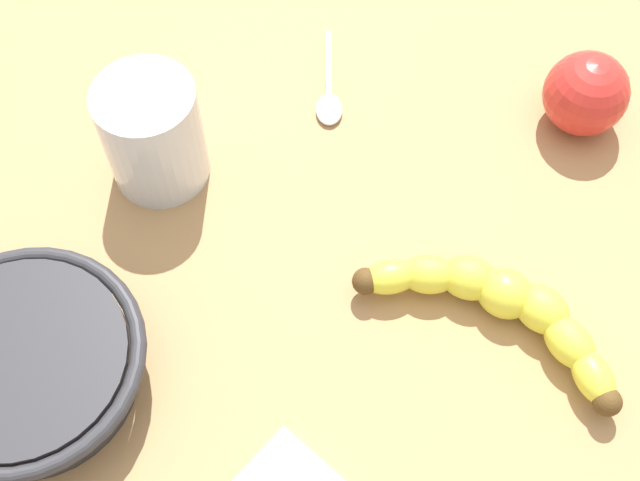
{
  "coord_description": "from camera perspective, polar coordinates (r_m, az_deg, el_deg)",
  "views": [
    {
      "loc": [
        -31.68,
        -15.83,
        62.64
      ],
      "look_at": [
        -2.29,
        -0.94,
        5.0
      ],
      "focal_mm": 46.78,
      "sensor_mm": 36.0,
      "label": 1
    }
  ],
  "objects": [
    {
      "name": "ceramic_bowl",
      "position": [
        0.64,
        -19.44,
        -8.03
      ],
      "size": [
        17.9,
        17.9,
        4.86
      ],
      "color": "#2D2D33",
      "rests_on": "wooden_tabletop"
    },
    {
      "name": "apple_fruit",
      "position": [
        0.76,
        17.73,
        9.55
      ],
      "size": [
        7.34,
        7.34,
        7.34
      ],
      "primitive_type": "sphere",
      "color": "red",
      "rests_on": "wooden_tabletop"
    },
    {
      "name": "smoothie_glass",
      "position": [
        0.7,
        -11.34,
        7.08
      ],
      "size": [
        8.28,
        8.28,
        9.98
      ],
      "color": "silver",
      "rests_on": "wooden_tabletop"
    },
    {
      "name": "banana",
      "position": [
        0.65,
        12.11,
        -4.43
      ],
      "size": [
        8.06,
        21.84,
        3.9
      ],
      "rotation": [
        0.0,
        0.0,
        1.52
      ],
      "color": "yellow",
      "rests_on": "wooden_tabletop"
    },
    {
      "name": "wooden_tabletop",
      "position": [
        0.71,
        0.16,
        0.33
      ],
      "size": [
        120.0,
        120.0,
        3.0
      ],
      "primitive_type": "cube",
      "color": "#AB8153",
      "rests_on": "ground"
    },
    {
      "name": "teaspoon",
      "position": [
        0.76,
        0.63,
        9.36
      ],
      "size": [
        10.64,
        6.37,
        0.8
      ],
      "rotation": [
        0.0,
        0.0,
        3.61
      ],
      "color": "silver",
      "rests_on": "wooden_tabletop"
    }
  ]
}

